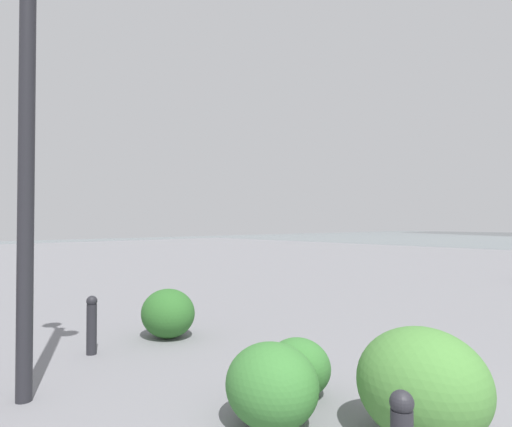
# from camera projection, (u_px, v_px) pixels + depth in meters

# --- Properties ---
(lamppost) EXTENTS (0.98, 0.28, 4.43)m
(lamppost) POSITION_uv_depth(u_px,v_px,m) (27.00, 79.00, 3.96)
(lamppost) COLOR #232328
(lamppost) RESTS_ON ground
(bollard_mid) EXTENTS (0.13, 0.13, 0.71)m
(bollard_mid) POSITION_uv_depth(u_px,v_px,m) (92.00, 324.00, 5.30)
(bollard_mid) COLOR #232328
(bollard_mid) RESTS_ON ground
(shrub_low) EXTENTS (0.77, 0.69, 0.66)m
(shrub_low) POSITION_uv_depth(u_px,v_px,m) (272.00, 385.00, 3.41)
(shrub_low) COLOR #387533
(shrub_low) RESTS_ON ground
(shrub_round) EXTENTS (0.79, 0.71, 0.67)m
(shrub_round) POSITION_uv_depth(u_px,v_px,m) (168.00, 313.00, 6.07)
(shrub_round) COLOR #2D6628
(shrub_round) RESTS_ON ground
(shrub_wide) EXTENTS (0.97, 0.88, 0.83)m
(shrub_wide) POSITION_uv_depth(u_px,v_px,m) (422.00, 384.00, 3.20)
(shrub_wide) COLOR #477F38
(shrub_wide) RESTS_ON ground
(shrub_tall) EXTENTS (0.62, 0.56, 0.53)m
(shrub_tall) POSITION_uv_depth(u_px,v_px,m) (298.00, 367.00, 4.03)
(shrub_tall) COLOR #387533
(shrub_tall) RESTS_ON ground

